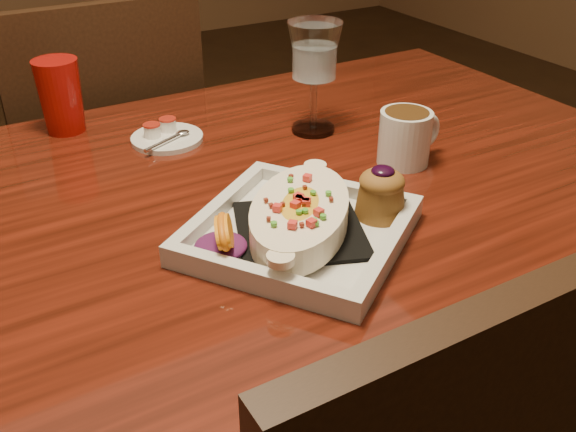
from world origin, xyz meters
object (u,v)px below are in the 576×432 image
plate (307,219)px  coffee_mug (406,135)px  red_tumbler (61,96)px  goblet (314,57)px  saucer (165,136)px  table (219,260)px  chair_far (109,178)px

plate → coffee_mug: (0.25, 0.11, 0.02)m
coffee_mug → red_tumbler: (-0.43, 0.40, 0.02)m
goblet → saucer: size_ratio=1.56×
table → plate: (0.07, -0.14, 0.13)m
table → plate: 0.20m
table → coffee_mug: 0.35m
plate → red_tumbler: bearing=74.8°
coffee_mug → goblet: 0.21m
table → goblet: goblet is taller
goblet → red_tumbler: size_ratio=1.49×
saucer → plate: bearing=-82.8°
plate → red_tumbler: 0.54m
plate → saucer: (-0.05, 0.38, -0.02)m
table → chair_far: (-0.00, 0.63, -0.15)m
red_tumbler → goblet: bearing=-30.2°
plate → saucer: size_ratio=2.90×
red_tumbler → table: bearing=-72.4°
table → saucer: (0.02, 0.24, 0.11)m
chair_far → plate: size_ratio=2.63×
chair_far → goblet: (0.26, -0.48, 0.37)m
chair_far → red_tumbler: bearing=65.6°
chair_far → coffee_mug: chair_far is taller
saucer → red_tumbler: 0.20m
chair_far → goblet: 0.66m
table → coffee_mug: size_ratio=13.04×
goblet → plate: bearing=-123.3°
table → red_tumbler: bearing=107.6°
chair_far → saucer: size_ratio=7.62×
saucer → goblet: bearing=-20.4°
saucer → red_tumbler: red_tumbler is taller
chair_far → coffee_mug: 0.78m
table → coffee_mug: bearing=-4.8°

